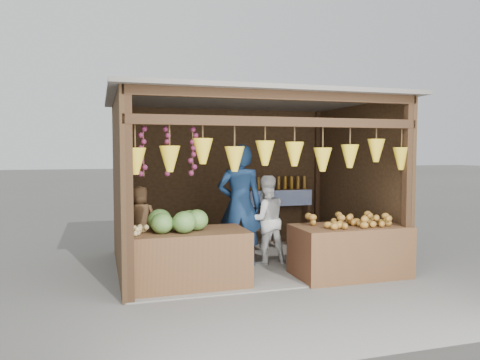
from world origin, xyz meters
name	(u,v)px	position (x,y,z in m)	size (l,w,h in m)	color
ground	(247,264)	(0.00, 0.00, 0.00)	(80.00, 80.00, 0.00)	#514F49
stall_structure	(246,161)	(-0.03, -0.04, 1.67)	(4.30, 3.30, 2.66)	slate
back_shelf	(279,200)	(1.05, 1.28, 0.87)	(1.25, 0.32, 1.32)	#382314
counter_left	(186,259)	(-1.16, -0.95, 0.38)	(1.63, 0.85, 0.75)	#4A2B18
counter_right	(350,251)	(1.21, -1.13, 0.37)	(1.63, 0.85, 0.74)	#472817
stool	(141,262)	(-1.68, 0.05, 0.14)	(0.30, 0.30, 0.28)	black
man_standing	(240,206)	(-0.16, -0.11, 0.96)	(0.70, 0.46, 1.92)	#142B4E
woman_standing	(265,220)	(0.28, -0.08, 0.71)	(0.69, 0.54, 1.43)	silver
vendor_seated	(140,220)	(-1.68, 0.05, 0.79)	(0.50, 0.32, 1.01)	brown
melon_pile	(181,219)	(-1.24, -0.95, 0.91)	(1.00, 0.50, 0.32)	#1C5316
tanfruit_pile	(137,229)	(-1.81, -1.02, 0.82)	(0.34, 0.40, 0.13)	#9F7849
mango_pile	(351,218)	(1.20, -1.15, 0.85)	(1.40, 0.64, 0.22)	#AF3D17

